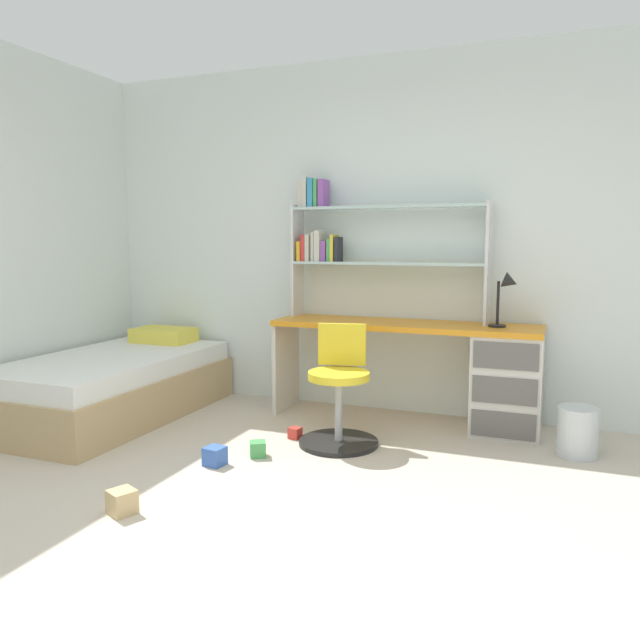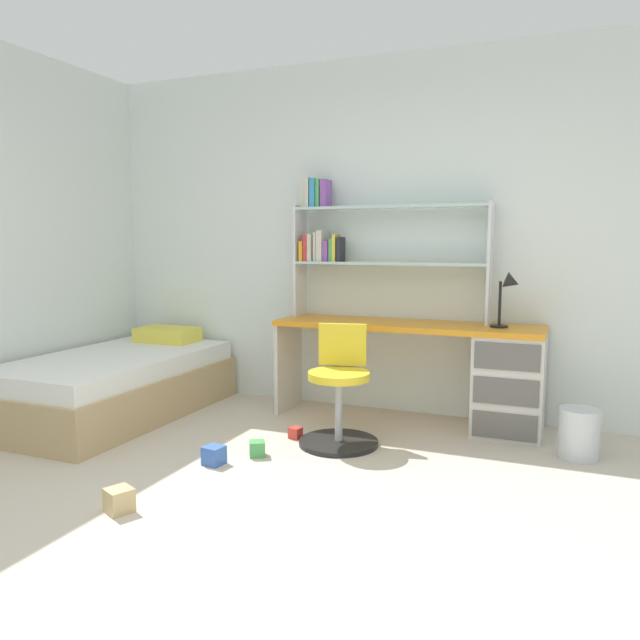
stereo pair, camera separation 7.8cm
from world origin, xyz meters
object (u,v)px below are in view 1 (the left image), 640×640
(desk, at_px, (475,371))
(desk_lamp, at_px, (507,291))
(swivel_chair, at_px, (339,398))
(toy_block_blue_1, at_px, (215,456))
(bed_platform, at_px, (112,385))
(bookshelf_hutch, at_px, (358,237))
(toy_block_green_0, at_px, (258,449))
(toy_block_natural_2, at_px, (122,502))
(toy_block_red_3, at_px, (295,433))
(waste_bin, at_px, (578,432))

(desk, bearing_deg, desk_lamp, -7.44)
(swivel_chair, bearing_deg, toy_block_blue_1, -130.38)
(desk_lamp, distance_m, bed_platform, 2.98)
(bookshelf_hutch, relative_size, swivel_chair, 1.91)
(bookshelf_hutch, relative_size, bed_platform, 0.79)
(bed_platform, relative_size, toy_block_green_0, 19.69)
(desk_lamp, bearing_deg, bookshelf_hutch, 171.86)
(desk, height_order, toy_block_natural_2, desk)
(toy_block_blue_1, bearing_deg, swivel_chair, 49.62)
(toy_block_natural_2, distance_m, toy_block_red_3, 1.40)
(desk_lamp, height_order, swivel_chair, desk_lamp)
(bookshelf_hutch, distance_m, bed_platform, 2.18)
(toy_block_green_0, height_order, toy_block_blue_1, toy_block_blue_1)
(desk_lamp, xyz_separation_m, toy_block_natural_2, (-1.61, -2.01, -0.93))
(waste_bin, height_order, toy_block_red_3, waste_bin)
(toy_block_blue_1, bearing_deg, bed_platform, 153.55)
(toy_block_blue_1, bearing_deg, bookshelf_hutch, 73.85)
(swivel_chair, bearing_deg, bookshelf_hutch, 99.86)
(bookshelf_hutch, bearing_deg, toy_block_natural_2, -102.83)
(bed_platform, xyz_separation_m, toy_block_green_0, (1.45, -0.41, -0.19))
(toy_block_blue_1, bearing_deg, desk_lamp, 39.79)
(bed_platform, bearing_deg, swivel_chair, 0.43)
(waste_bin, bearing_deg, toy_block_natural_2, -141.00)
(bed_platform, relative_size, toy_block_red_3, 25.14)
(desk, distance_m, toy_block_blue_1, 1.90)
(swivel_chair, bearing_deg, toy_block_green_0, -131.94)
(swivel_chair, height_order, toy_block_blue_1, swivel_chair)
(swivel_chair, height_order, toy_block_red_3, swivel_chair)
(bed_platform, bearing_deg, desk_lamp, 12.84)
(bookshelf_hutch, distance_m, toy_block_green_0, 1.80)
(bookshelf_hutch, bearing_deg, swivel_chair, -80.14)
(desk, height_order, bookshelf_hutch, bookshelf_hutch)
(desk_lamp, relative_size, toy_block_natural_2, 3.23)
(swivel_chair, distance_m, toy_block_blue_1, 0.89)
(toy_block_red_3, bearing_deg, toy_block_green_0, -99.91)
(bookshelf_hutch, xyz_separation_m, toy_block_natural_2, (-0.49, -2.17, -1.30))
(desk, distance_m, swivel_chair, 1.03)
(desk_lamp, relative_size, toy_block_red_3, 5.15)
(swivel_chair, bearing_deg, toy_block_red_3, -177.02)
(swivel_chair, bearing_deg, waste_bin, 11.81)
(desk_lamp, bearing_deg, toy_block_red_3, -153.52)
(waste_bin, height_order, toy_block_blue_1, waste_bin)
(desk_lamp, distance_m, toy_block_green_0, 1.96)
(desk, height_order, bed_platform, desk)
(bookshelf_hutch, bearing_deg, desk_lamp, -8.14)
(bookshelf_hutch, height_order, bed_platform, bookshelf_hutch)
(swivel_chair, bearing_deg, desk, 39.74)
(bookshelf_hutch, height_order, toy_block_blue_1, bookshelf_hutch)
(toy_block_red_3, bearing_deg, bookshelf_hutch, 77.77)
(swivel_chair, xyz_separation_m, toy_block_green_0, (-0.38, -0.43, -0.26))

